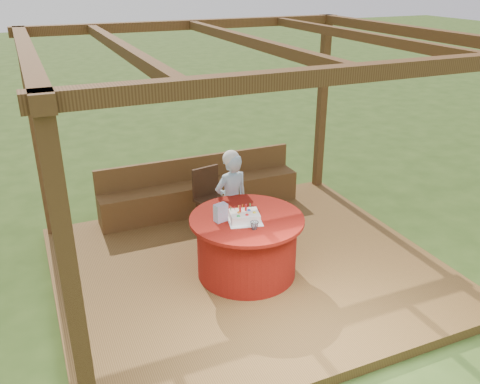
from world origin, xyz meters
The scene contains 10 objects.
ground centered at (0.00, 0.00, 0.00)m, with size 60.00×60.00×0.00m, color #2B4316.
deck centered at (0.00, 0.00, 0.06)m, with size 4.50×4.00×0.12m, color brown.
pergola centered at (0.00, 0.00, 2.41)m, with size 4.50×4.00×2.72m.
bench centered at (0.00, 1.72, 0.38)m, with size 3.00×0.42×0.80m.
table centered at (-0.09, -0.14, 0.49)m, with size 1.32×1.32×0.73m.
chair centered at (-0.05, 1.17, 0.58)m, with size 0.47×0.47×0.85m.
elderly_woman centered at (0.01, 0.56, 0.78)m, with size 0.50×0.37×1.31m.
birthday_cake centered at (-0.14, -0.20, 0.91)m, with size 0.45×0.45×0.17m.
gift_bag centered at (-0.39, -0.10, 0.96)m, with size 0.14×0.09×0.21m, color pink.
drinking_glass centered at (-0.13, -0.43, 0.90)m, with size 0.09×0.09×0.09m, color white.
Camera 1 is at (-2.23, -4.87, 3.45)m, focal length 38.00 mm.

